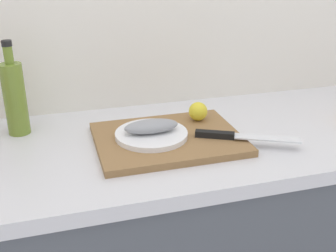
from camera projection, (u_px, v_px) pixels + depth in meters
The scene contains 7 objects.
back_wall at pixel (127, 2), 1.36m from camera, with size 3.20×0.05×2.50m, color white.
cutting_board at pixel (168, 139), 1.20m from camera, with size 0.41×0.32×0.02m, color olive.
white_plate at pixel (151, 135), 1.18m from camera, with size 0.21×0.21×0.01m, color white.
fish_fillet at pixel (151, 126), 1.17m from camera, with size 0.15×0.07×0.04m, color gray.
chef_knife at pixel (234, 136), 1.17m from camera, with size 0.27×0.15×0.02m.
lemon_0 at pixel (198, 111), 1.29m from camera, with size 0.06×0.06×0.06m, color yellow.
olive_oil_bottle at pixel (15, 97), 1.22m from camera, with size 0.06×0.06×0.28m.
Camera 1 is at (-0.27, -1.06, 1.42)m, focal length 44.88 mm.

